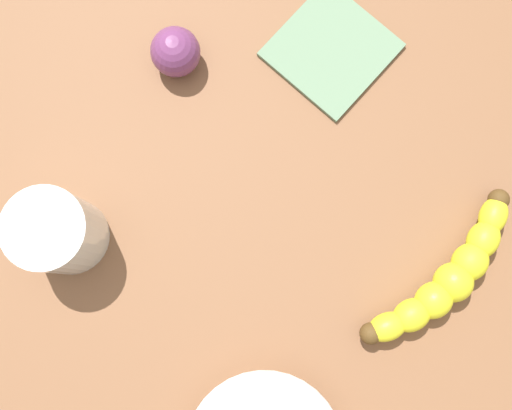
{
  "coord_description": "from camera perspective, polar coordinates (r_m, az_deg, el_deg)",
  "views": [
    {
      "loc": [
        1.1,
        5.25,
        63.6
      ],
      "look_at": [
        -4.24,
        -1.59,
        5.0
      ],
      "focal_mm": 40.69,
      "sensor_mm": 36.0,
      "label": 1
    }
  ],
  "objects": [
    {
      "name": "folded_napkin",
      "position": [
        0.66,
        7.42,
        14.89
      ],
      "size": [
        13.52,
        13.35,
        0.6
      ],
      "primitive_type": "cube",
      "rotation": [
        0.0,
        0.0,
        0.18
      ],
      "color": "slate",
      "rests_on": "wooden_tabletop"
    },
    {
      "name": "plum_fruit",
      "position": [
        0.64,
        -7.92,
        14.68
      ],
      "size": [
        5.29,
        5.29,
        5.29
      ],
      "primitive_type": "sphere",
      "color": "#6B3360",
      "rests_on": "wooden_tabletop"
    },
    {
      "name": "wooden_tabletop",
      "position": [
        0.62,
        -2.18,
        -3.99
      ],
      "size": [
        120.0,
        120.0,
        3.0
      ],
      "primitive_type": "cube",
      "color": "brown",
      "rests_on": "ground"
    },
    {
      "name": "smoothie_glass",
      "position": [
        0.6,
        -18.86,
        -2.58
      ],
      "size": [
        7.99,
        7.99,
        8.7
      ],
      "color": "silver",
      "rests_on": "wooden_tabletop"
    },
    {
      "name": "banana",
      "position": [
        0.62,
        18.35,
        -6.77
      ],
      "size": [
        21.12,
        7.03,
        3.98
      ],
      "rotation": [
        0.0,
        0.0,
        3.26
      ],
      "color": "yellow",
      "rests_on": "wooden_tabletop"
    }
  ]
}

